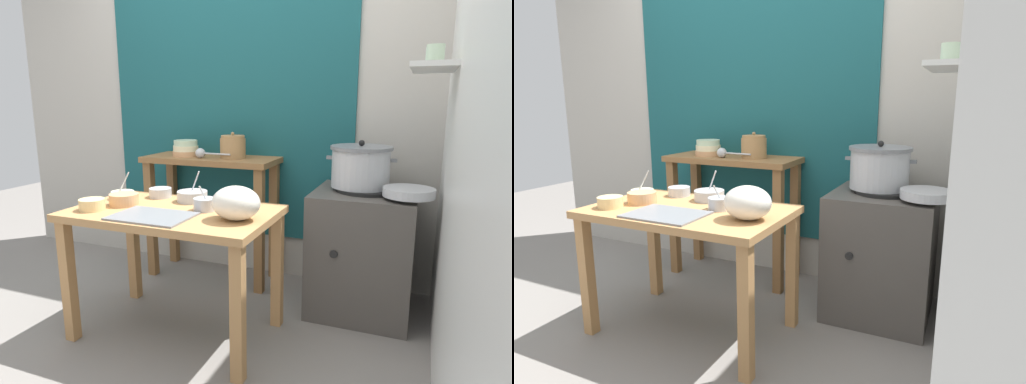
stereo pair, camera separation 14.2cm
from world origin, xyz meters
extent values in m
plane|color=gray|center=(0.00, 0.00, 0.00)|extent=(9.00, 9.00, 0.00)
cube|color=#B2ADA3|center=(0.10, 1.10, 1.30)|extent=(4.40, 0.10, 2.60)
cube|color=#195156|center=(-0.15, 1.04, 1.35)|extent=(1.90, 0.02, 2.10)
cube|color=white|center=(1.40, 0.20, 1.30)|extent=(0.10, 3.20, 2.60)
cube|color=silver|center=(1.25, 0.40, 1.45)|extent=(0.20, 0.56, 0.02)
cylinder|color=#B7D1AD|center=(1.25, 0.25, 1.50)|extent=(0.08, 0.08, 0.08)
cylinder|color=silver|center=(1.25, 0.37, 1.50)|extent=(0.08, 0.08, 0.08)
cylinder|color=#E5C684|center=(1.25, 0.55, 1.50)|extent=(0.08, 0.08, 0.08)
cube|color=#B27F4C|center=(0.00, 0.03, 0.70)|extent=(1.10, 0.66, 0.04)
cube|color=#B27F4C|center=(-0.50, -0.25, 0.34)|extent=(0.06, 0.06, 0.68)
cube|color=#B27F4C|center=(0.50, -0.25, 0.34)|extent=(0.06, 0.06, 0.68)
cube|color=#B27F4C|center=(-0.50, 0.31, 0.34)|extent=(0.06, 0.06, 0.68)
cube|color=#B27F4C|center=(0.50, 0.31, 0.34)|extent=(0.06, 0.06, 0.68)
cube|color=olive|center=(-0.18, 0.83, 0.88)|extent=(0.96, 0.40, 0.04)
cube|color=olive|center=(-0.61, 0.68, 0.43)|extent=(0.06, 0.06, 0.86)
cube|color=olive|center=(0.25, 0.68, 0.43)|extent=(0.06, 0.06, 0.86)
cube|color=olive|center=(-0.61, 0.98, 0.43)|extent=(0.06, 0.06, 0.86)
cube|color=olive|center=(0.25, 0.98, 0.43)|extent=(0.06, 0.06, 0.86)
cube|color=#4C4742|center=(0.93, 0.70, 0.38)|extent=(0.60, 0.60, 0.76)
cylinder|color=black|center=(0.93, 0.70, 0.77)|extent=(0.36, 0.36, 0.02)
cylinder|color=black|center=(0.81, 0.40, 0.45)|extent=(0.04, 0.02, 0.04)
cylinder|color=#B7BABF|center=(0.89, 0.72, 0.89)|extent=(0.34, 0.34, 0.23)
cylinder|color=slate|center=(0.89, 0.72, 1.02)|extent=(0.37, 0.37, 0.02)
sphere|color=black|center=(0.89, 0.72, 1.05)|extent=(0.04, 0.04, 0.04)
cube|color=slate|center=(0.70, 0.72, 0.95)|extent=(0.04, 0.02, 0.02)
cube|color=slate|center=(1.08, 0.72, 0.95)|extent=(0.04, 0.02, 0.02)
cylinder|color=#A37A4C|center=(-0.01, 0.83, 0.97)|extent=(0.18, 0.18, 0.14)
cylinder|color=#A37A4C|center=(-0.01, 0.83, 1.05)|extent=(0.16, 0.16, 0.02)
sphere|color=#A37A4C|center=(-0.01, 0.83, 1.07)|extent=(0.02, 0.02, 0.02)
cylinder|color=tan|center=(-0.37, 0.81, 0.92)|extent=(0.19, 0.19, 0.04)
cylinder|color=beige|center=(-0.37, 0.81, 0.96)|extent=(0.18, 0.18, 0.04)
cylinder|color=#B7D1AD|center=(-0.37, 0.81, 1.00)|extent=(0.17, 0.17, 0.04)
sphere|color=#B7BABF|center=(-0.22, 0.74, 0.94)|extent=(0.07, 0.07, 0.07)
cylinder|color=#B7BABF|center=(-0.08, 0.74, 0.94)|extent=(0.20, 0.02, 0.01)
cube|color=slate|center=(-0.02, -0.14, 0.72)|extent=(0.40, 0.28, 0.01)
ellipsoid|color=silver|center=(0.40, -0.03, 0.81)|extent=(0.25, 0.21, 0.17)
cylinder|color=#B7BABF|center=(1.18, 0.55, 0.80)|extent=(0.28, 0.28, 0.05)
cylinder|color=tan|center=(-0.31, 0.02, 0.75)|extent=(0.16, 0.16, 0.06)
cylinder|color=#BFB28C|center=(-0.31, 0.02, 0.78)|extent=(0.14, 0.14, 0.01)
cylinder|color=beige|center=(-0.42, 0.14, 0.74)|extent=(0.13, 0.13, 0.05)
cylinder|color=brown|center=(-0.42, 0.14, 0.76)|extent=(0.11, 0.11, 0.01)
cylinder|color=#B7BABF|center=(-0.43, 0.16, 0.80)|extent=(0.08, 0.05, 0.16)
cylinder|color=#B7BABF|center=(-0.24, 0.26, 0.75)|extent=(0.13, 0.13, 0.06)
cylinder|color=maroon|center=(-0.24, 0.26, 0.77)|extent=(0.11, 0.11, 0.01)
cylinder|color=#B7BABF|center=(0.00, 0.24, 0.75)|extent=(0.18, 0.18, 0.06)
cylinder|color=beige|center=(0.00, 0.24, 0.77)|extent=(0.15, 0.15, 0.01)
cylinder|color=#B7BABF|center=(0.00, 0.26, 0.81)|extent=(0.09, 0.02, 0.18)
cylinder|color=#E5C684|center=(-0.40, -0.14, 0.75)|extent=(0.14, 0.14, 0.06)
cylinder|color=maroon|center=(-0.40, -0.14, 0.77)|extent=(0.12, 0.12, 0.01)
cylinder|color=#B7BABF|center=(0.32, 0.21, 0.74)|extent=(0.17, 0.17, 0.04)
cylinder|color=brown|center=(0.32, 0.21, 0.76)|extent=(0.14, 0.14, 0.01)
cylinder|color=#B7BABF|center=(0.17, 0.08, 0.75)|extent=(0.12, 0.12, 0.07)
cylinder|color=#BFB28C|center=(0.17, 0.08, 0.78)|extent=(0.10, 0.10, 0.01)
cylinder|color=#B7BABF|center=(0.18, 0.07, 0.79)|extent=(0.06, 0.05, 0.14)
camera|label=1|loc=(1.24, -1.89, 1.30)|focal=30.04mm
camera|label=2|loc=(1.37, -1.83, 1.30)|focal=30.04mm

